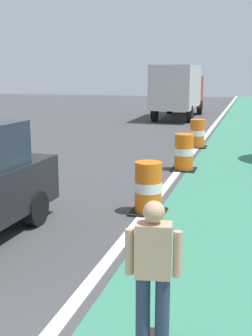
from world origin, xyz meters
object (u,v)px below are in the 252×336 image
object	(u,v)px
traffic_barrel_front	(148,188)
traffic_barrel_mid	(184,153)
traffic_barrel_back	(197,134)
delivery_truck_down_block	(179,88)
skateboarder_on_lane	(153,275)

from	to	relation	value
traffic_barrel_front	traffic_barrel_mid	bearing A→B (deg)	88.99
traffic_barrel_mid	traffic_barrel_back	distance (m)	4.21
traffic_barrel_front	delivery_truck_down_block	distance (m)	19.48
skateboarder_on_lane	traffic_barrel_mid	distance (m)	9.15
skateboarder_on_lane	traffic_barrel_mid	xyz separation A→B (m)	(-1.07, 9.08, -0.38)
skateboarder_on_lane	traffic_barrel_back	size ratio (longest dim) A/B	1.55
skateboarder_on_lane	delivery_truck_down_block	world-z (taller)	delivery_truck_down_block
traffic_barrel_back	delivery_truck_down_block	xyz separation A→B (m)	(-2.53, 10.70, 1.31)
skateboarder_on_lane	traffic_barrel_back	distance (m)	13.35
traffic_barrel_front	delivery_truck_down_block	size ratio (longest dim) A/B	0.14
skateboarder_on_lane	delivery_truck_down_block	size ratio (longest dim) A/B	0.22
traffic_barrel_mid	delivery_truck_down_block	distance (m)	15.20
traffic_barrel_mid	delivery_truck_down_block	world-z (taller)	delivery_truck_down_block
traffic_barrel_mid	traffic_barrel_back	size ratio (longest dim) A/B	1.00
traffic_barrel_mid	traffic_barrel_back	world-z (taller)	same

